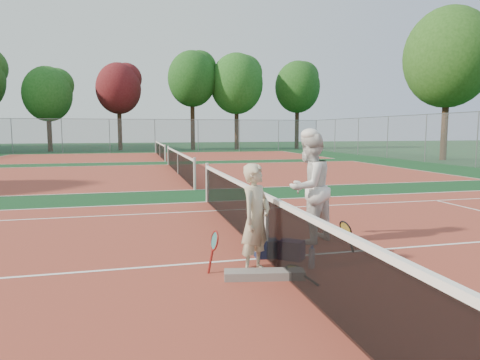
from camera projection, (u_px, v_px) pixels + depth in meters
name	position (u px, v px, depth m)	size (l,w,h in m)	color
ground	(266.00, 258.00, 6.72)	(130.00, 130.00, 0.00)	black
court_main	(266.00, 258.00, 6.72)	(23.77, 10.97, 0.01)	maroon
court_far_a	(178.00, 174.00, 19.73)	(23.77, 10.97, 0.01)	maroon
court_far_b	(160.00, 156.00, 32.74)	(23.77, 10.97, 0.01)	maroon
net_main	(266.00, 227.00, 6.66)	(0.10, 10.98, 1.02)	black
net_far_a	(178.00, 163.00, 19.67)	(0.10, 10.98, 1.02)	black
net_far_b	(160.00, 150.00, 32.68)	(0.10, 10.98, 1.02)	black
fence_back	(155.00, 136.00, 39.31)	(32.00, 0.06, 3.00)	slate
player_a	(256.00, 219.00, 5.97)	(0.57, 0.37, 1.55)	#BBB191
player_b	(309.00, 188.00, 7.61)	(0.96, 0.75, 1.97)	white
racket_red	(214.00, 252.00, 6.02)	(0.15, 0.27, 0.59)	maroon
racket_black_held	(345.00, 238.00, 6.89)	(0.28, 0.27, 0.56)	black
racket_spare	(295.00, 272.00, 5.88)	(0.60, 0.27, 0.14)	black
sports_bag_navy	(266.00, 249.00, 6.77)	(0.36, 0.25, 0.29)	black
sports_bag_purple	(291.00, 250.00, 6.67)	(0.36, 0.25, 0.30)	black
net_cover_canvas	(264.00, 275.00, 5.80)	(1.09, 0.25, 0.11)	slate
water_bottle	(312.00, 258.00, 6.22)	(0.09, 0.09, 0.30)	#C9E6FF
tree_back_1	(48.00, 94.00, 39.96)	(4.47, 4.47, 7.94)	#382314
tree_back_maroon	(119.00, 89.00, 42.17)	(4.38, 4.38, 8.62)	#382314
tree_back_3	(192.00, 79.00, 43.19)	(4.90, 4.90, 9.98)	#382314
tree_back_4	(237.00, 84.00, 44.04)	(5.44, 5.44, 9.89)	#382314
tree_back_5	(297.00, 87.00, 46.09)	(4.84, 4.84, 9.42)	#382314
tree_right_1	(448.00, 58.00, 28.14)	(5.72, 5.72, 10.06)	#382314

